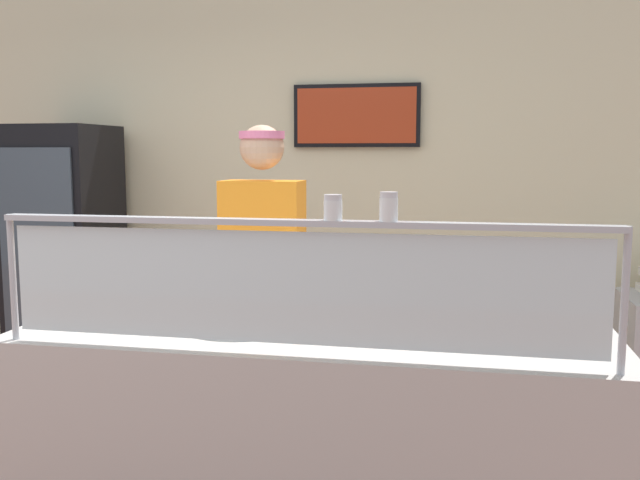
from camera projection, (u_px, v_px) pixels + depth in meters
shop_rear_unit at (375, 195)px, 4.57m from camera, size 6.69×0.13×2.70m
serving_counter at (312, 450)px, 2.71m from camera, size 2.29×0.75×0.95m
sneeze_guard at (292, 271)px, 2.30m from camera, size 2.11×0.06×0.46m
pizza_tray at (243, 321)px, 2.75m from camera, size 0.50×0.50×0.04m
pizza_server at (238, 316)px, 2.73m from camera, size 0.11×0.29×0.01m
parmesan_shaker at (333, 209)px, 2.25m from camera, size 0.06×0.06×0.08m
pepper_flake_shaker at (389, 209)px, 2.22m from camera, size 0.06×0.06×0.09m
worker_figure at (264, 284)px, 3.32m from camera, size 0.41×0.50×1.76m
drink_fridge at (65, 263)px, 4.58m from camera, size 0.60×0.60×1.81m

